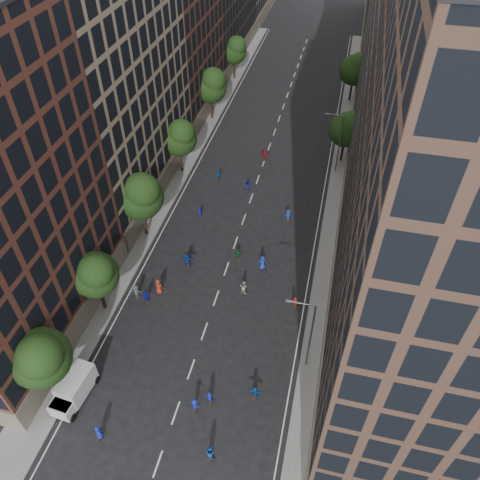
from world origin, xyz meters
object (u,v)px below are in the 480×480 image
Objects in this scene: streetlamp_far at (338,141)px; skater_0 at (99,433)px; skater_2 at (210,452)px; skater_1 at (210,398)px; cargo_van at (74,389)px; streetlamp_near at (309,333)px.

streetlamp_far reaches higher than skater_0.
streetlamp_far is at bearing -85.10° from skater_2.
streetlamp_far is 44.12m from skater_2.
skater_0 is at bearing 14.35° from skater_1.
streetlamp_far is 45.67m from cargo_van.
cargo_van is (-19.66, -41.05, -3.83)m from streetlamp_far.
skater_2 is (-6.32, -43.45, -4.31)m from streetlamp_far.
skater_0 is 0.95× the size of skater_2.
streetlamp_far is 1.83× the size of cargo_van.
streetlamp_near is 19.83m from skater_0.
skater_2 is at bearing -4.44° from cargo_van.
skater_2 reaches higher than skater_0.
streetlamp_near and streetlamp_far have the same top height.
streetlamp_far is at bearing 90.00° from streetlamp_near.
streetlamp_near is at bearing -90.00° from streetlamp_far.
streetlamp_near is 1.00× the size of streetlamp_far.
skater_0 is (-15.91, -11.00, -4.34)m from streetlamp_near.
cargo_van is at bearing -157.73° from streetlamp_near.
skater_1 is (8.23, 5.19, 0.00)m from skater_0.
cargo_van is 3.01× the size of skater_0.
cargo_van is 4.79m from skater_0.
skater_1 is at bearing -123.33° from skater_0.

